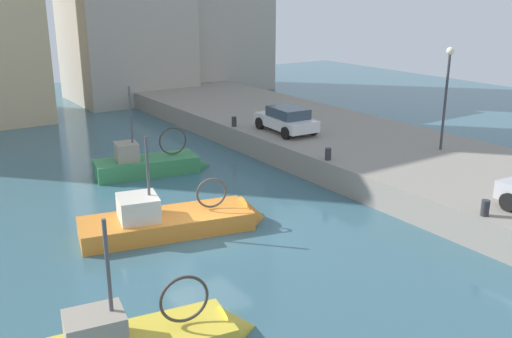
# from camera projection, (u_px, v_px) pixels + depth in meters

# --- Properties ---
(water_surface) EXTENTS (80.00, 80.00, 0.00)m
(water_surface) POSITION_uv_depth(u_px,v_px,m) (208.00, 237.00, 20.16)
(water_surface) COLOR #386070
(water_surface) RESTS_ON ground
(quay_wall) EXTENTS (9.00, 56.00, 1.20)m
(quay_wall) POSITION_uv_depth(u_px,v_px,m) (424.00, 168.00, 26.11)
(quay_wall) COLOR gray
(quay_wall) RESTS_ON ground
(fishing_boat_green) EXTENTS (5.84, 2.71, 5.09)m
(fishing_boat_green) POSITION_uv_depth(u_px,v_px,m) (153.00, 171.00, 27.36)
(fishing_boat_green) COLOR #388951
(fishing_boat_green) RESTS_ON ground
(fishing_boat_orange) EXTENTS (7.22, 3.45, 4.61)m
(fishing_boat_orange) POSITION_uv_depth(u_px,v_px,m) (178.00, 227.00, 20.73)
(fishing_boat_orange) COLOR orange
(fishing_boat_orange) RESTS_ON ground
(parked_car_white) EXTENTS (2.14, 3.95, 1.37)m
(parked_car_white) POSITION_uv_depth(u_px,v_px,m) (287.00, 119.00, 30.13)
(parked_car_white) COLOR silver
(parked_car_white) RESTS_ON quay_wall
(mooring_bollard_south) EXTENTS (0.28, 0.28, 0.55)m
(mooring_bollard_south) POSITION_uv_depth(u_px,v_px,m) (485.00, 208.00, 18.89)
(mooring_bollard_south) COLOR #2D2D33
(mooring_bollard_south) RESTS_ON quay_wall
(mooring_bollard_mid) EXTENTS (0.28, 0.28, 0.55)m
(mooring_bollard_mid) POSITION_uv_depth(u_px,v_px,m) (328.00, 154.00, 25.22)
(mooring_bollard_mid) COLOR #2D2D33
(mooring_bollard_mid) RESTS_ON quay_wall
(mooring_bollard_north) EXTENTS (0.28, 0.28, 0.55)m
(mooring_bollard_north) POSITION_uv_depth(u_px,v_px,m) (234.00, 122.00, 31.55)
(mooring_bollard_north) COLOR #2D2D33
(mooring_bollard_north) RESTS_ON quay_wall
(quay_streetlamp) EXTENTS (0.36, 0.36, 4.83)m
(quay_streetlamp) POSITION_uv_depth(u_px,v_px,m) (447.00, 82.00, 26.02)
(quay_streetlamp) COLOR #38383D
(quay_streetlamp) RESTS_ON quay_wall
(waterfront_building_east_mid) EXTENTS (9.20, 8.50, 13.86)m
(waterfront_building_east_mid) POSITION_uv_depth(u_px,v_px,m) (124.00, 12.00, 44.50)
(waterfront_building_east_mid) COLOR #B2A899
(waterfront_building_east_mid) RESTS_ON ground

